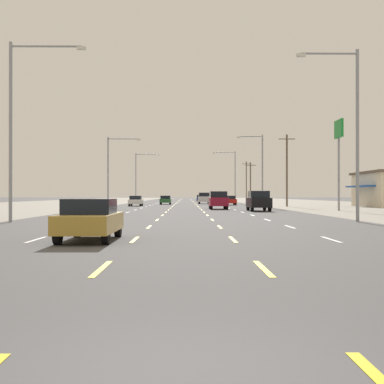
# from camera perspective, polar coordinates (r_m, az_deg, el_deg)

# --- Properties ---
(ground_plane) EXTENTS (572.00, 572.00, 0.00)m
(ground_plane) POSITION_cam_1_polar(r_m,az_deg,el_deg) (70.62, -0.71, -1.60)
(ground_plane) COLOR #4C4C4F
(lot_apron_right) EXTENTS (28.00, 440.00, 0.01)m
(lot_apron_right) POSITION_cam_1_polar(r_m,az_deg,el_deg) (74.81, 18.61, -1.50)
(lot_apron_right) COLOR gray
(lot_apron_right) RESTS_ON ground
(lane_markings) EXTENTS (10.64, 227.60, 0.01)m
(lane_markings) POSITION_cam_1_polar(r_m,az_deg,el_deg) (109.11, -0.69, -1.13)
(lane_markings) COLOR white
(lane_markings) RESTS_ON ground
(signal_span_wire) EXTENTS (26.82, 0.53, 9.63)m
(signal_span_wire) POSITION_cam_1_polar(r_m,az_deg,el_deg) (13.61, -1.83, 17.98)
(signal_span_wire) COLOR brown
(signal_span_wire) RESTS_ON ground
(sedan_inner_left_nearest) EXTENTS (1.80, 4.50, 1.46)m
(sedan_inner_left_nearest) POSITION_cam_1_polar(r_m,az_deg,el_deg) (19.08, -10.75, -2.83)
(sedan_inner_left_nearest) COLOR #B28C33
(sedan_inner_left_nearest) RESTS_ON ground
(suv_far_right_near) EXTENTS (1.98, 4.90, 1.98)m
(suv_far_right_near) POSITION_cam_1_polar(r_m,az_deg,el_deg) (53.22, 7.07, -0.91)
(suv_far_right_near) COLOR black
(suv_far_right_near) RESTS_ON ground
(suv_inner_right_mid) EXTENTS (1.98, 4.90, 1.98)m
(suv_inner_right_mid) POSITION_cam_1_polar(r_m,az_deg,el_deg) (59.85, 2.80, -0.85)
(suv_inner_right_mid) COLOR maroon
(suv_inner_right_mid) RESTS_ON ground
(sedan_far_left_midfar) EXTENTS (1.80, 4.50, 1.46)m
(sedan_far_left_midfar) POSITION_cam_1_polar(r_m,az_deg,el_deg) (76.83, -5.98, -0.93)
(sedan_far_left_midfar) COLOR white
(sedan_far_left_midfar) RESTS_ON ground
(sedan_far_right_far) EXTENTS (1.80, 4.50, 1.46)m
(sedan_far_right_far) POSITION_cam_1_polar(r_m,az_deg,el_deg) (83.64, 4.04, -0.88)
(sedan_far_right_far) COLOR red
(sedan_far_right_far) RESTS_ON ground
(sedan_inner_left_farther) EXTENTS (1.80, 4.50, 1.46)m
(sedan_inner_left_farther) POSITION_cam_1_polar(r_m,az_deg,el_deg) (89.19, -2.83, -0.84)
(sedan_inner_left_farther) COLOR #235B2D
(sedan_inner_left_farther) RESTS_ON ground
(suv_inner_right_farthest) EXTENTS (1.98, 4.90, 1.98)m
(suv_inner_right_farthest) POSITION_cam_1_polar(r_m,az_deg,el_deg) (95.61, 1.28, -0.64)
(suv_inner_right_farthest) COLOR silver
(suv_inner_right_farthest) RESTS_ON ground
(hatchback_inner_right_distant_a) EXTENTS (1.72, 3.90, 1.54)m
(hatchback_inner_right_distant_a) POSITION_cam_1_polar(r_m,az_deg,el_deg) (131.75, 0.86, -0.65)
(hatchback_inner_right_distant_a) COLOR navy
(hatchback_inner_right_distant_a) RESTS_ON ground
(pole_sign_right_row_1) EXTENTS (0.24, 2.53, 9.17)m
(pole_sign_right_row_1) POSITION_cam_1_polar(r_m,az_deg,el_deg) (56.41, 15.31, 5.36)
(pole_sign_right_row_1) COLOR gray
(pole_sign_right_row_1) RESTS_ON ground
(streetlight_left_row_0) EXTENTS (4.47, 0.26, 10.52)m
(streetlight_left_row_0) POSITION_cam_1_polar(r_m,az_deg,el_deg) (33.15, -17.97, 7.49)
(streetlight_left_row_0) COLOR gray
(streetlight_left_row_0) RESTS_ON ground
(streetlight_right_row_0) EXTENTS (3.69, 0.26, 10.15)m
(streetlight_right_row_0) POSITION_cam_1_polar(r_m,az_deg,el_deg) (33.10, 16.60, 7.00)
(streetlight_right_row_0) COLOR gray
(streetlight_right_row_0) RESTS_ON ground
(streetlight_left_row_1) EXTENTS (4.38, 0.26, 9.19)m
(streetlight_left_row_1) POSITION_cam_1_polar(r_m,az_deg,el_deg) (71.21, -8.53, 2.75)
(streetlight_left_row_1) COLOR gray
(streetlight_left_row_1) RESTS_ON ground
(streetlight_right_row_1) EXTENTS (3.47, 0.26, 9.52)m
(streetlight_right_row_1) POSITION_cam_1_polar(r_m,az_deg,el_deg) (71.22, 7.23, 2.80)
(streetlight_right_row_1) COLOR gray
(streetlight_right_row_1) RESTS_ON ground
(streetlight_left_row_2) EXTENTS (4.90, 0.26, 10.10)m
(streetlight_left_row_2) POSITION_cam_1_polar(r_m,az_deg,el_deg) (110.04, -5.71, 1.95)
(streetlight_left_row_2) COLOR gray
(streetlight_left_row_2) RESTS_ON ground
(streetlight_right_row_2) EXTENTS (4.76, 0.26, 10.49)m
(streetlight_right_row_2) POSITION_cam_1_polar(r_m,az_deg,el_deg) (110.04, 4.35, 2.05)
(streetlight_right_row_2) COLOR gray
(streetlight_right_row_2) RESTS_ON ground
(utility_pole_right_row_1) EXTENTS (2.20, 0.26, 9.84)m
(utility_pole_right_row_1) POSITION_cam_1_polar(r_m,az_deg,el_deg) (74.55, 10.04, 2.41)
(utility_pole_right_row_1) COLOR brown
(utility_pole_right_row_1) RESTS_ON ground
(utility_pole_right_row_2) EXTENTS (2.20, 0.26, 8.31)m
(utility_pole_right_row_2) POSITION_cam_1_polar(r_m,az_deg,el_deg) (111.46, 6.22, 1.12)
(utility_pole_right_row_2) COLOR brown
(utility_pole_right_row_2) RESTS_ON ground
(utility_pole_right_row_3) EXTENTS (2.20, 0.26, 10.19)m
(utility_pole_right_row_3) POSITION_cam_1_polar(r_m,az_deg,el_deg) (139.13, 5.79, 1.22)
(utility_pole_right_row_3) COLOR brown
(utility_pole_right_row_3) RESTS_ON ground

